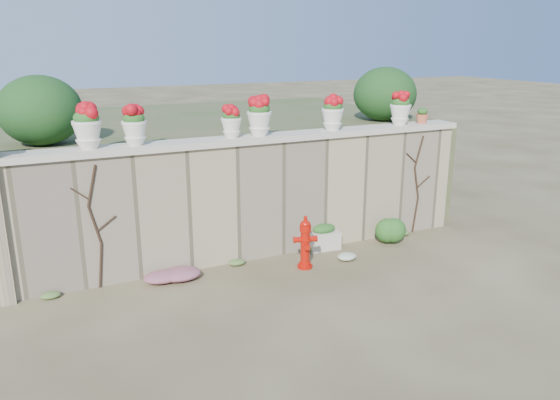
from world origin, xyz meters
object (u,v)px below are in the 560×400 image
planter_box (324,237)px  urn_pot_0 (87,126)px  terracotta_pot (422,116)px  fire_hydrant (305,242)px

planter_box → urn_pot_0: size_ratio=0.89×
urn_pot_0 → terracotta_pot: urn_pot_0 is taller
fire_hydrant → urn_pot_0: urn_pot_0 is taller
terracotta_pot → urn_pot_0: bearing=180.0°
urn_pot_0 → terracotta_pot: size_ratio=2.33×
planter_box → terracotta_pot: terracotta_pot is taller
fire_hydrant → terracotta_pot: 3.54m
planter_box → terracotta_pot: (2.24, 0.25, 2.01)m
urn_pot_0 → fire_hydrant: bearing=-15.5°
urn_pot_0 → terracotta_pot: bearing=0.0°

